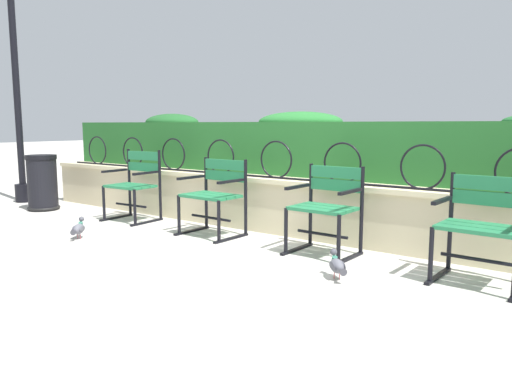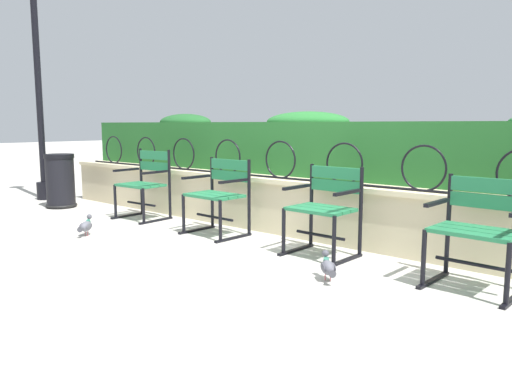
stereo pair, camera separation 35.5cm
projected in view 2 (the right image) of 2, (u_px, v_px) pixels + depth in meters
ground_plane at (252, 248)px, 4.86m from camera, size 60.00×60.00×0.00m
stone_wall at (299, 207)px, 5.40m from camera, size 8.45×0.41×0.61m
iron_arch_fence at (282, 162)px, 5.39m from camera, size 7.89×0.02×0.42m
hedge_row at (321, 146)px, 5.73m from camera, size 8.28×0.65×0.75m
park_chair_leftmost at (145, 182)px, 6.34m from camera, size 0.62×0.55×0.89m
park_chair_centre_left at (219, 193)px, 5.43m from camera, size 0.65×0.54×0.83m
park_chair_centre_right at (325, 207)px, 4.55m from camera, size 0.60×0.53×0.83m
park_chair_rightmost at (479, 228)px, 3.62m from camera, size 0.64×0.54×0.82m
pigeon_near_chairs at (328, 267)px, 3.82m from camera, size 0.24×0.23×0.22m
pigeon_far_side at (86, 226)px, 5.37m from camera, size 0.21×0.26×0.22m
trash_bin at (60, 182)px, 7.20m from camera, size 0.44×0.44×0.78m
lamppost at (38, 77)px, 7.75m from camera, size 0.28×0.28×3.77m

